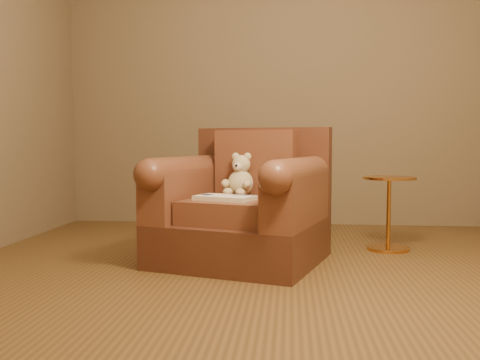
{
  "coord_description": "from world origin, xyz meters",
  "views": [
    {
      "loc": [
        0.11,
        -3.06,
        0.77
      ],
      "look_at": [
        -0.2,
        0.29,
        0.54
      ],
      "focal_mm": 40.0,
      "sensor_mm": 36.0,
      "label": 1
    }
  ],
  "objects": [
    {
      "name": "side_table",
      "position": [
        0.82,
        0.82,
        0.28
      ],
      "size": [
        0.38,
        0.38,
        0.53
      ],
      "color": "#CD8738",
      "rests_on": "floor"
    },
    {
      "name": "floor",
      "position": [
        0.0,
        0.0,
        0.0
      ],
      "size": [
        4.0,
        4.0,
        0.0
      ],
      "primitive_type": "plane",
      "color": "brown",
      "rests_on": "ground"
    },
    {
      "name": "teddy_bear",
      "position": [
        -0.22,
        0.47,
        0.53
      ],
      "size": [
        0.21,
        0.25,
        0.29
      ],
      "rotation": [
        0.0,
        0.0,
        -0.33
      ],
      "color": "beige",
      "rests_on": "armchair"
    },
    {
      "name": "guidebook",
      "position": [
        -0.29,
        0.19,
        0.43
      ],
      "size": [
        0.4,
        0.32,
        0.03
      ],
      "rotation": [
        0.0,
        0.0,
        -0.37
      ],
      "color": "beige",
      "rests_on": "armchair"
    },
    {
      "name": "armchair",
      "position": [
        -0.19,
        0.38,
        0.34
      ],
      "size": [
        1.2,
        1.17,
        0.88
      ],
      "rotation": [
        0.0,
        0.0,
        -0.3
      ],
      "color": "#4E281A",
      "rests_on": "floor"
    }
  ]
}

